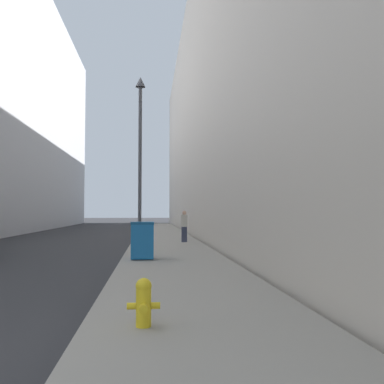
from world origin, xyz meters
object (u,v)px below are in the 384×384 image
lamppost (140,148)px  pedestrian_on_sidewalk (184,226)px  fire_hydrant (144,301)px  trash_bin (142,240)px

lamppost → pedestrian_on_sidewalk: 6.27m
lamppost → pedestrian_on_sidewalk: bearing=67.4°
fire_hydrant → trash_bin: bearing=91.2°
fire_hydrant → trash_bin: 7.99m
fire_hydrant → lamppost: size_ratio=0.10×
trash_bin → pedestrian_on_sidewalk: (1.93, 7.45, 0.17)m
fire_hydrant → trash_bin: size_ratio=0.54×
fire_hydrant → pedestrian_on_sidewalk: 15.54m
fire_hydrant → lamppost: bearing=91.8°
fire_hydrant → pedestrian_on_sidewalk: (1.76, 15.43, 0.44)m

